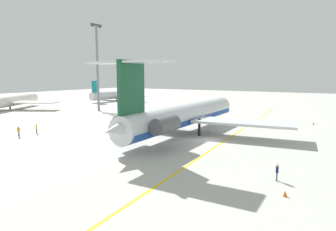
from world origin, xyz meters
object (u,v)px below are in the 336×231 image
at_px(airliner_mid_left, 11,101).
at_px(main_jetliner, 183,115).
at_px(safety_cone_nose, 175,114).
at_px(safety_cone_tail, 285,194).
at_px(ground_crew_near_nose, 19,130).
at_px(safety_cone_wingtip, 313,124).
at_px(ground_crew_portside, 277,170).
at_px(airliner_mid_right, 118,95).
at_px(ground_crew_near_tail, 36,127).
at_px(light_mast, 97,64).

bearing_deg(airliner_mid_left, main_jetliner, -123.66).
xyz_separation_m(safety_cone_nose, safety_cone_tail, (-42.29, -35.48, 0.00)).
height_order(main_jetliner, ground_crew_near_nose, main_jetliner).
distance_m(ground_crew_near_nose, safety_cone_wingtip, 60.03).
bearing_deg(safety_cone_nose, main_jetliner, -147.09).
bearing_deg(ground_crew_near_nose, main_jetliner, -97.20).
xyz_separation_m(ground_crew_portside, safety_cone_wingtip, (40.44, 0.02, -0.86)).
bearing_deg(airliner_mid_right, ground_crew_near_tail, -148.51).
height_order(main_jetliner, safety_cone_nose, main_jetliner).
bearing_deg(safety_cone_tail, airliner_mid_right, 48.76).
height_order(airliner_mid_right, safety_cone_tail, airliner_mid_right).
relative_size(main_jetliner, safety_cone_nose, 80.11).
height_order(safety_cone_wingtip, safety_cone_tail, same).
bearing_deg(safety_cone_tail, main_jetliner, 46.24).
bearing_deg(safety_cone_nose, ground_crew_near_tail, 164.88).
height_order(main_jetliner, airliner_mid_right, main_jetliner).
bearing_deg(ground_crew_portside, airliner_mid_right, 136.56).
distance_m(main_jetliner, ground_crew_near_tail, 27.63).
bearing_deg(airliner_mid_right, main_jetliner, -127.82).
bearing_deg(light_mast, airliner_mid_left, 112.81).
bearing_deg(safety_cone_nose, safety_cone_wingtip, -86.82).
distance_m(airliner_mid_right, ground_crew_near_tail, 73.46).
relative_size(safety_cone_wingtip, safety_cone_tail, 1.00).
bearing_deg(ground_crew_portside, light_mast, 146.20).
relative_size(airliner_mid_right, ground_crew_portside, 16.32).
distance_m(safety_cone_nose, safety_cone_tail, 55.20).
bearing_deg(safety_cone_wingtip, safety_cone_tail, -178.13).
distance_m(ground_crew_portside, safety_cone_nose, 51.44).
bearing_deg(safety_cone_wingtip, ground_crew_portside, -179.98).
distance_m(ground_crew_near_nose, safety_cone_tail, 45.33).
xyz_separation_m(safety_cone_wingtip, safety_cone_tail, (-44.18, -1.45, 0.00)).
relative_size(main_jetliner, safety_cone_tail, 80.11).
relative_size(airliner_mid_left, light_mast, 1.13).
bearing_deg(airliner_mid_left, safety_cone_nose, -101.74).
bearing_deg(ground_crew_near_nose, airliner_mid_right, -15.46).
relative_size(ground_crew_near_tail, safety_cone_wingtip, 3.21).
distance_m(ground_crew_portside, light_mast, 69.90).
distance_m(airliner_mid_left, safety_cone_wingtip, 87.96).
bearing_deg(ground_crew_portside, main_jetliner, 136.79).
bearing_deg(ground_crew_near_nose, airliner_mid_left, 17.26).
bearing_deg(ground_crew_near_tail, airliner_mid_left, 120.23).
bearing_deg(safety_cone_wingtip, safety_cone_nose, 93.18).
bearing_deg(ground_crew_near_tail, ground_crew_portside, -37.60).
distance_m(main_jetliner, ground_crew_portside, 26.09).
height_order(airliner_mid_left, safety_cone_tail, airliner_mid_left).
bearing_deg(safety_cone_nose, ground_crew_near_nose, 166.04).
distance_m(airliner_mid_right, safety_cone_wingtip, 83.70).
distance_m(safety_cone_nose, safety_cone_wingtip, 34.09).
xyz_separation_m(main_jetliner, ground_crew_near_nose, (-17.33, 23.87, -2.37)).
distance_m(main_jetliner, ground_crew_near_nose, 29.59).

